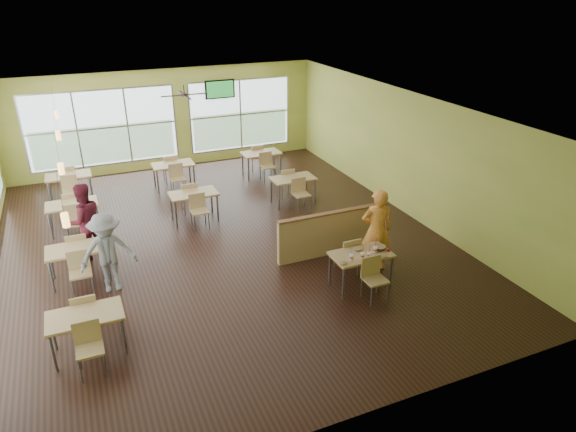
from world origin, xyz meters
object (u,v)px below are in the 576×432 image
(food_basket, at_px, (380,247))
(man_plaid, at_px, (376,230))
(main_table, at_px, (361,259))
(half_wall_divider, at_px, (327,234))

(food_basket, bearing_deg, man_plaid, 65.49)
(man_plaid, bearing_deg, main_table, 52.04)
(half_wall_divider, relative_size, man_plaid, 1.31)
(half_wall_divider, bearing_deg, man_plaid, -54.98)
(food_basket, bearing_deg, main_table, -176.65)
(half_wall_divider, relative_size, food_basket, 8.95)
(main_table, bearing_deg, food_basket, 3.35)
(half_wall_divider, height_order, food_basket, half_wall_divider)
(food_basket, bearing_deg, half_wall_divider, 107.09)
(man_plaid, distance_m, food_basket, 0.55)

